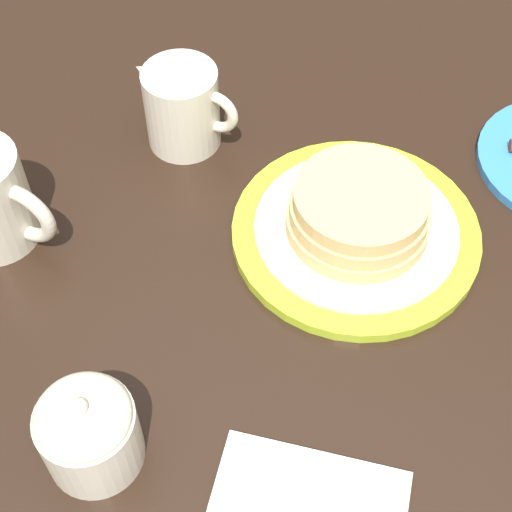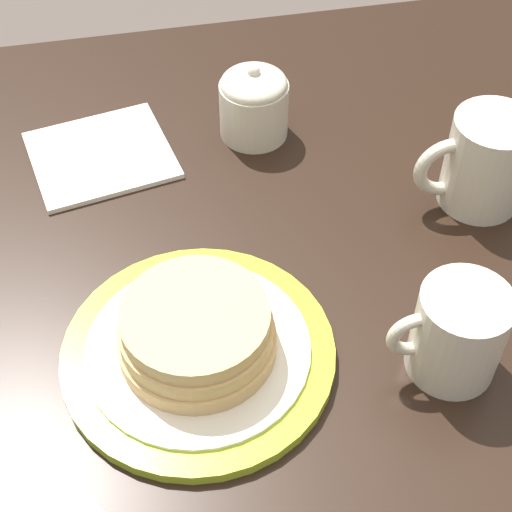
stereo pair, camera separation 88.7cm
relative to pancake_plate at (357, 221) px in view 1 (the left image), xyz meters
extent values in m
cube|color=black|center=(0.02, -0.04, -0.04)|extent=(1.32, 1.00, 0.03)
cube|color=black|center=(-0.58, 0.40, -0.41)|extent=(0.07, 0.07, 0.71)
cylinder|color=#AAC628|center=(0.00, 0.00, -0.02)|extent=(0.24, 0.24, 0.01)
cylinder|color=beige|center=(0.00, 0.00, -0.01)|extent=(0.20, 0.20, 0.00)
cylinder|color=tan|center=(0.00, 0.00, 0.00)|extent=(0.14, 0.14, 0.02)
cylinder|color=tan|center=(0.00, 0.00, 0.02)|extent=(0.13, 0.13, 0.02)
cylinder|color=tan|center=(0.00, 0.00, 0.03)|extent=(0.13, 0.13, 0.02)
torus|color=beige|center=(-0.28, -0.14, 0.03)|extent=(0.07, 0.01, 0.07)
cylinder|color=beige|center=(-0.22, 0.05, 0.02)|extent=(0.08, 0.08, 0.09)
cone|color=beige|center=(-0.25, 0.05, 0.05)|extent=(0.04, 0.04, 0.04)
torus|color=beige|center=(-0.18, 0.05, 0.03)|extent=(0.05, 0.01, 0.05)
cylinder|color=beige|center=(-0.11, -0.30, 0.01)|extent=(0.08, 0.08, 0.07)
ellipsoid|color=beige|center=(-0.11, -0.30, 0.04)|extent=(0.07, 0.07, 0.03)
sphere|color=beige|center=(-0.11, -0.30, 0.06)|extent=(0.01, 0.01, 0.01)
camera|label=1|loc=(0.11, -0.48, 0.58)|focal=55.00mm
camera|label=2|loc=(0.03, 0.40, 0.56)|focal=55.00mm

